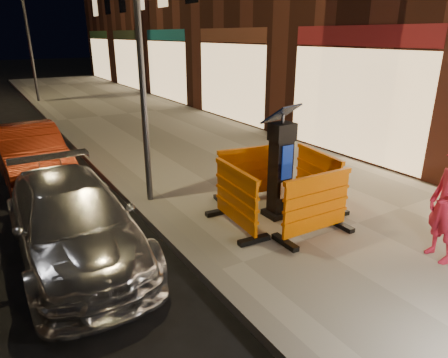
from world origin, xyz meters
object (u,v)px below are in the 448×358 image
barrier_kerbside (236,198)px  barrier_back (249,173)px  car_silver (79,256)px  barrier_bldgside (318,179)px  barrier_front (316,206)px  parking_kiosk (281,165)px  car_red (35,178)px

barrier_kerbside → barrier_back: bearing=-40.8°
car_silver → barrier_bldgside: bearing=-8.5°
barrier_kerbside → barrier_bldgside: (1.90, 0.00, 0.00)m
barrier_front → barrier_kerbside: same height
barrier_front → parking_kiosk: bearing=91.2°
parking_kiosk → barrier_bldgside: parking_kiosk is taller
barrier_kerbside → parking_kiosk: bearing=-85.8°
barrier_back → car_silver: bearing=-167.2°
parking_kiosk → car_silver: parking_kiosk is taller
parking_kiosk → barrier_kerbside: parking_kiosk is taller
barrier_back → barrier_kerbside: 1.34m
barrier_bldgside → car_red: size_ratio=0.36×
barrier_front → barrier_back: size_ratio=1.00×
parking_kiosk → car_silver: size_ratio=0.46×
barrier_back → barrier_bldgside: bearing=-35.8°
barrier_kerbside → barrier_front: bearing=-130.8°
barrier_front → barrier_bldgside: 1.34m
barrier_front → barrier_bldgside: same height
barrier_bldgside → car_red: bearing=49.8°
barrier_bldgside → barrier_front: bearing=143.2°
parking_kiosk → barrier_bldgside: size_ratio=1.40×
barrier_bldgside → car_red: 6.82m
barrier_front → barrier_back: 1.90m
barrier_front → barrier_back: bearing=91.2°
car_silver → car_red: car_red is taller
barrier_front → barrier_kerbside: (-0.95, 0.95, 0.00)m
barrier_bldgside → car_silver: 4.55m
parking_kiosk → car_red: (-3.56, 5.07, -1.13)m
parking_kiosk → barrier_bldgside: bearing=6.2°
car_red → car_silver: bearing=-91.4°
parking_kiosk → car_red: size_ratio=0.50×
barrier_kerbside → barrier_bldgside: same height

